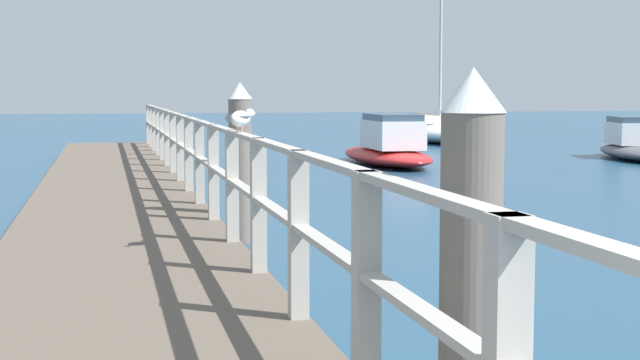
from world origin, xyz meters
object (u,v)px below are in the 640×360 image
Objects in this scene: dock_piling_near at (470,282)px; boat_3 at (632,145)px; boat_5 at (388,148)px; seagull_foreground at (241,118)px; dock_piling_far at (240,162)px; boat_1 at (435,131)px.

dock_piling_near is 0.41× the size of boat_3.
boat_5 is at bearing -159.36° from boat_3.
seagull_foreground is 0.08× the size of boat_3.
dock_piling_near reaches higher than seagull_foreground.
boat_5 is (-7.09, -0.70, 0.05)m from boat_3.
boat_1 reaches higher than dock_piling_far.
boat_3 is (2.35, -9.19, -0.02)m from boat_1.
seagull_foreground is 0.08× the size of boat_5.
boat_1 reaches higher than dock_piling_near.
boat_1 is (10.38, 23.93, -1.19)m from seagull_foreground.
dock_piling_near reaches higher than boat_5.
dock_piling_far is (0.00, 7.44, 0.00)m from dock_piling_near.
dock_piling_far reaches higher than seagull_foreground.
dock_piling_near is 1.00× the size of dock_piling_far.
boat_1 reaches higher than seagull_foreground.
boat_3 is (12.35, 19.43, -0.60)m from dock_piling_near.
boat_3 is (12.35, 11.99, -0.60)m from dock_piling_far.
boat_1 is (10.00, 21.19, -0.58)m from dock_piling_far.
dock_piling_far is 17.23m from boat_3.
dock_piling_near is at bearing 74.57° from boat_5.
boat_5 is (5.26, 18.74, -0.56)m from dock_piling_near.
boat_1 is at bearing 70.74° from dock_piling_near.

